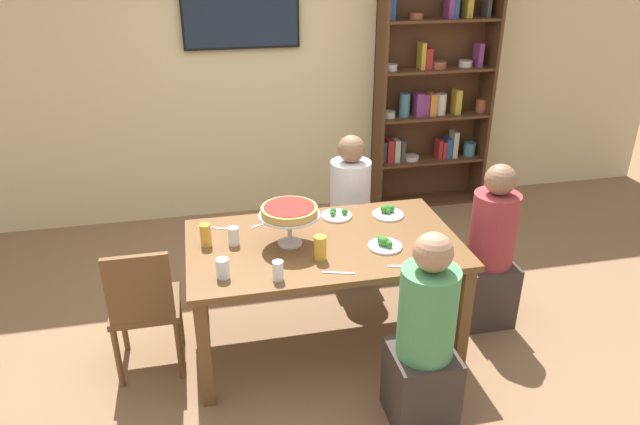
{
  "coord_description": "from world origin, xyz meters",
  "views": [
    {
      "loc": [
        -0.69,
        -3.06,
        2.41
      ],
      "look_at": [
        0.0,
        0.1,
        0.89
      ],
      "focal_mm": 32.51,
      "sensor_mm": 36.0,
      "label": 1
    }
  ],
  "objects_px": {
    "diner_near_right": "(424,346)",
    "chair_head_west": "(144,304)",
    "dining_table": "(323,253)",
    "salad_plate_spare": "(337,215)",
    "diner_far_right": "(350,218)",
    "water_glass_clear_spare": "(278,271)",
    "cutlery_fork_near": "(214,228)",
    "beer_glass_amber_short": "(206,235)",
    "beer_glass_amber_tall": "(320,248)",
    "water_glass_clear_near": "(223,268)",
    "bookshelf": "(432,93)",
    "salad_plate_near_diner": "(388,212)",
    "cutlery_knife_far": "(404,266)",
    "television": "(241,14)",
    "salad_plate_far_diner": "(385,244)",
    "diner_head_east": "(489,257)",
    "deep_dish_pizza_stand": "(289,213)",
    "cutlery_knife_near": "(339,273)",
    "water_glass_clear_far": "(234,236)",
    "cutlery_fork_far": "(263,224)"
  },
  "relations": [
    {
      "from": "dining_table",
      "to": "television",
      "type": "distance_m",
      "value": 2.43
    },
    {
      "from": "diner_near_right",
      "to": "beer_glass_amber_short",
      "type": "relative_size",
      "value": 8.21
    },
    {
      "from": "deep_dish_pizza_stand",
      "to": "cutlery_fork_near",
      "type": "bearing_deg",
      "value": 144.69
    },
    {
      "from": "beer_glass_amber_tall",
      "to": "water_glass_clear_near",
      "type": "relative_size",
      "value": 1.28
    },
    {
      "from": "salad_plate_spare",
      "to": "cutlery_fork_near",
      "type": "xyz_separation_m",
      "value": [
        -0.81,
        0.0,
        -0.01
      ]
    },
    {
      "from": "dining_table",
      "to": "water_glass_clear_near",
      "type": "height_order",
      "value": "water_glass_clear_near"
    },
    {
      "from": "bookshelf",
      "to": "salad_plate_far_diner",
      "type": "relative_size",
      "value": 10.75
    },
    {
      "from": "deep_dish_pizza_stand",
      "to": "cutlery_fork_far",
      "type": "relative_size",
      "value": 2.04
    },
    {
      "from": "salad_plate_near_diner",
      "to": "cutlery_knife_far",
      "type": "bearing_deg",
      "value": -100.72
    },
    {
      "from": "dining_table",
      "to": "cutlery_knife_near",
      "type": "distance_m",
      "value": 0.39
    },
    {
      "from": "diner_far_right",
      "to": "chair_head_west",
      "type": "xyz_separation_m",
      "value": [
        -1.47,
        -0.84,
        -0.01
      ]
    },
    {
      "from": "diner_near_right",
      "to": "chair_head_west",
      "type": "bearing_deg",
      "value": 63.81
    },
    {
      "from": "television",
      "to": "cutlery_fork_far",
      "type": "xyz_separation_m",
      "value": [
        -0.09,
        -1.8,
        -1.1
      ]
    },
    {
      "from": "chair_head_west",
      "to": "salad_plate_far_diner",
      "type": "distance_m",
      "value": 1.46
    },
    {
      "from": "bookshelf",
      "to": "diner_near_right",
      "type": "bearing_deg",
      "value": -112.21
    },
    {
      "from": "bookshelf",
      "to": "cutlery_fork_far",
      "type": "xyz_separation_m",
      "value": [
        -1.84,
        -1.7,
        -0.36
      ]
    },
    {
      "from": "beer_glass_amber_short",
      "to": "water_glass_clear_spare",
      "type": "xyz_separation_m",
      "value": [
        0.36,
        -0.48,
        -0.01
      ]
    },
    {
      "from": "chair_head_west",
      "to": "water_glass_clear_near",
      "type": "relative_size",
      "value": 7.63
    },
    {
      "from": "dining_table",
      "to": "salad_plate_spare",
      "type": "height_order",
      "value": "salad_plate_spare"
    },
    {
      "from": "chair_head_west",
      "to": "diner_near_right",
      "type": "bearing_deg",
      "value": -26.19
    },
    {
      "from": "television",
      "to": "beer_glass_amber_tall",
      "type": "distance_m",
      "value": 2.54
    },
    {
      "from": "diner_near_right",
      "to": "cutlery_knife_far",
      "type": "distance_m",
      "value": 0.47
    },
    {
      "from": "salad_plate_spare",
      "to": "water_glass_clear_spare",
      "type": "xyz_separation_m",
      "value": [
        -0.5,
        -0.7,
        0.04
      ]
    },
    {
      "from": "salad_plate_near_diner",
      "to": "salad_plate_far_diner",
      "type": "distance_m",
      "value": 0.46
    },
    {
      "from": "bookshelf",
      "to": "salad_plate_spare",
      "type": "height_order",
      "value": "bookshelf"
    },
    {
      "from": "deep_dish_pizza_stand",
      "to": "salad_plate_spare",
      "type": "distance_m",
      "value": 0.52
    },
    {
      "from": "beer_glass_amber_tall",
      "to": "water_glass_clear_spare",
      "type": "bearing_deg",
      "value": -147.82
    },
    {
      "from": "water_glass_clear_near",
      "to": "water_glass_clear_far",
      "type": "distance_m",
      "value": 0.38
    },
    {
      "from": "diner_near_right",
      "to": "diner_head_east",
      "type": "bearing_deg",
      "value": -44.61
    },
    {
      "from": "salad_plate_far_diner",
      "to": "water_glass_clear_far",
      "type": "distance_m",
      "value": 0.91
    },
    {
      "from": "television",
      "to": "cutlery_knife_near",
      "type": "height_order",
      "value": "television"
    },
    {
      "from": "diner_head_east",
      "to": "salad_plate_near_diner",
      "type": "xyz_separation_m",
      "value": [
        -0.64,
        0.27,
        0.27
      ]
    },
    {
      "from": "beer_glass_amber_tall",
      "to": "cutlery_fork_near",
      "type": "relative_size",
      "value": 0.81
    },
    {
      "from": "water_glass_clear_spare",
      "to": "cutlery_fork_near",
      "type": "xyz_separation_m",
      "value": [
        -0.31,
        0.7,
        -0.05
      ]
    },
    {
      "from": "salad_plate_spare",
      "to": "water_glass_clear_near",
      "type": "height_order",
      "value": "water_glass_clear_near"
    },
    {
      "from": "diner_far_right",
      "to": "water_glass_clear_spare",
      "type": "height_order",
      "value": "diner_far_right"
    },
    {
      "from": "dining_table",
      "to": "diner_head_east",
      "type": "distance_m",
      "value": 1.15
    },
    {
      "from": "chair_head_west",
      "to": "water_glass_clear_spare",
      "type": "bearing_deg",
      "value": -21.98
    },
    {
      "from": "diner_far_right",
      "to": "beer_glass_amber_tall",
      "type": "xyz_separation_m",
      "value": [
        -0.45,
        -0.98,
        0.32
      ]
    },
    {
      "from": "bookshelf",
      "to": "salad_plate_spare",
      "type": "xyz_separation_m",
      "value": [
        -1.35,
        -1.69,
        -0.35
      ]
    },
    {
      "from": "diner_near_right",
      "to": "beer_glass_amber_short",
      "type": "distance_m",
      "value": 1.43
    },
    {
      "from": "salad_plate_spare",
      "to": "cutlery_knife_far",
      "type": "bearing_deg",
      "value": -73.32
    },
    {
      "from": "diner_near_right",
      "to": "water_glass_clear_spare",
      "type": "xyz_separation_m",
      "value": [
        -0.7,
        0.41,
        0.3
      ]
    },
    {
      "from": "water_glass_clear_spare",
      "to": "cutlery_knife_far",
      "type": "relative_size",
      "value": 0.62
    },
    {
      "from": "television",
      "to": "cutlery_knife_near",
      "type": "distance_m",
      "value": 2.73
    },
    {
      "from": "diner_head_east",
      "to": "salad_plate_far_diner",
      "type": "xyz_separation_m",
      "value": [
        -0.8,
        -0.15,
        0.27
      ]
    },
    {
      "from": "cutlery_knife_near",
      "to": "cutlery_knife_far",
      "type": "bearing_deg",
      "value": 16.24
    },
    {
      "from": "salad_plate_spare",
      "to": "diner_near_right",
      "type": "bearing_deg",
      "value": -79.72
    },
    {
      "from": "bookshelf",
      "to": "salad_plate_far_diner",
      "type": "height_order",
      "value": "bookshelf"
    },
    {
      "from": "cutlery_knife_near",
      "to": "deep_dish_pizza_stand",
      "type": "bearing_deg",
      "value": 134.92
    }
  ]
}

